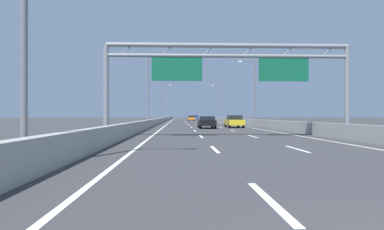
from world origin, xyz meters
TOP-DOWN VIEW (x-y plane):
  - ground_plane at (0.00, 100.00)m, footprint 260.00×260.00m
  - lane_dash_left_0 at (-1.80, 3.50)m, footprint 0.16×3.00m
  - lane_dash_left_1 at (-1.80, 12.50)m, footprint 0.16×3.00m
  - lane_dash_left_2 at (-1.80, 21.50)m, footprint 0.16×3.00m
  - lane_dash_left_3 at (-1.80, 30.50)m, footprint 0.16×3.00m
  - lane_dash_left_4 at (-1.80, 39.50)m, footprint 0.16×3.00m
  - lane_dash_left_5 at (-1.80, 48.50)m, footprint 0.16×3.00m
  - lane_dash_left_6 at (-1.80, 57.50)m, footprint 0.16×3.00m
  - lane_dash_left_7 at (-1.80, 66.50)m, footprint 0.16×3.00m
  - lane_dash_left_8 at (-1.80, 75.50)m, footprint 0.16×3.00m
  - lane_dash_left_9 at (-1.80, 84.50)m, footprint 0.16×3.00m
  - lane_dash_left_10 at (-1.80, 93.50)m, footprint 0.16×3.00m
  - lane_dash_left_11 at (-1.80, 102.50)m, footprint 0.16×3.00m
  - lane_dash_left_12 at (-1.80, 111.50)m, footprint 0.16×3.00m
  - lane_dash_left_13 at (-1.80, 120.50)m, footprint 0.16×3.00m
  - lane_dash_left_14 at (-1.80, 129.50)m, footprint 0.16×3.00m
  - lane_dash_left_15 at (-1.80, 138.50)m, footprint 0.16×3.00m
  - lane_dash_left_16 at (-1.80, 147.50)m, footprint 0.16×3.00m
  - lane_dash_left_17 at (-1.80, 156.50)m, footprint 0.16×3.00m
  - lane_dash_right_1 at (1.80, 12.50)m, footprint 0.16×3.00m
  - lane_dash_right_2 at (1.80, 21.50)m, footprint 0.16×3.00m
  - lane_dash_right_3 at (1.80, 30.50)m, footprint 0.16×3.00m
  - lane_dash_right_4 at (1.80, 39.50)m, footprint 0.16×3.00m
  - lane_dash_right_5 at (1.80, 48.50)m, footprint 0.16×3.00m
  - lane_dash_right_6 at (1.80, 57.50)m, footprint 0.16×3.00m
  - lane_dash_right_7 at (1.80, 66.50)m, footprint 0.16×3.00m
  - lane_dash_right_8 at (1.80, 75.50)m, footprint 0.16×3.00m
  - lane_dash_right_9 at (1.80, 84.50)m, footprint 0.16×3.00m
  - lane_dash_right_10 at (1.80, 93.50)m, footprint 0.16×3.00m
  - lane_dash_right_11 at (1.80, 102.50)m, footprint 0.16×3.00m
  - lane_dash_right_12 at (1.80, 111.50)m, footprint 0.16×3.00m
  - lane_dash_right_13 at (1.80, 120.50)m, footprint 0.16×3.00m
  - lane_dash_right_14 at (1.80, 129.50)m, footprint 0.16×3.00m
  - lane_dash_right_15 at (1.80, 138.50)m, footprint 0.16×3.00m
  - lane_dash_right_16 at (1.80, 147.50)m, footprint 0.16×3.00m
  - lane_dash_right_17 at (1.80, 156.50)m, footprint 0.16×3.00m
  - edge_line_left at (-5.25, 88.00)m, footprint 0.16×176.00m
  - edge_line_right at (5.25, 88.00)m, footprint 0.16×176.00m
  - barrier_left at (-6.90, 110.00)m, footprint 0.45×220.00m
  - barrier_right at (6.90, 110.00)m, footprint 0.45×220.00m
  - sign_gantry at (0.04, 20.85)m, footprint 16.76×0.36m
  - streetlamp_left_mid at (-7.47, 47.16)m, footprint 2.58×0.28m
  - streetlamp_right_mid at (7.47, 47.16)m, footprint 2.58×0.28m
  - streetlamp_left_far at (-7.47, 86.86)m, footprint 2.58×0.28m
  - streetlamp_right_far at (7.47, 86.86)m, footprint 2.58×0.28m
  - black_car at (-0.16, 36.86)m, footprint 1.83×4.57m
  - blue_car at (3.66, 135.85)m, footprint 1.81×4.27m
  - orange_car at (0.16, 92.28)m, footprint 1.82×4.53m
  - yellow_car at (3.40, 39.32)m, footprint 1.86×4.49m

SIDE VIEW (x-z plane):
  - ground_plane at x=0.00m, z-range 0.00..0.00m
  - lane_dash_left_0 at x=-1.80m, z-range 0.00..0.01m
  - lane_dash_left_1 at x=-1.80m, z-range 0.00..0.01m
  - lane_dash_left_2 at x=-1.80m, z-range 0.00..0.01m
  - lane_dash_left_3 at x=-1.80m, z-range 0.00..0.01m
  - lane_dash_left_4 at x=-1.80m, z-range 0.00..0.01m
  - lane_dash_left_5 at x=-1.80m, z-range 0.00..0.01m
  - lane_dash_left_6 at x=-1.80m, z-range 0.00..0.01m
  - lane_dash_left_7 at x=-1.80m, z-range 0.00..0.01m
  - lane_dash_left_8 at x=-1.80m, z-range 0.00..0.01m
  - lane_dash_left_9 at x=-1.80m, z-range 0.00..0.01m
  - lane_dash_left_10 at x=-1.80m, z-range 0.00..0.01m
  - lane_dash_left_11 at x=-1.80m, z-range 0.00..0.01m
  - lane_dash_left_12 at x=-1.80m, z-range 0.00..0.01m
  - lane_dash_left_13 at x=-1.80m, z-range 0.00..0.01m
  - lane_dash_left_14 at x=-1.80m, z-range 0.00..0.01m
  - lane_dash_left_15 at x=-1.80m, z-range 0.00..0.01m
  - lane_dash_left_16 at x=-1.80m, z-range 0.00..0.01m
  - lane_dash_left_17 at x=-1.80m, z-range 0.00..0.01m
  - lane_dash_right_1 at x=1.80m, z-range 0.00..0.01m
  - lane_dash_right_2 at x=1.80m, z-range 0.00..0.01m
  - lane_dash_right_3 at x=1.80m, z-range 0.00..0.01m
  - lane_dash_right_4 at x=1.80m, z-range 0.00..0.01m
  - lane_dash_right_5 at x=1.80m, z-range 0.00..0.01m
  - lane_dash_right_6 at x=1.80m, z-range 0.00..0.01m
  - lane_dash_right_7 at x=1.80m, z-range 0.00..0.01m
  - lane_dash_right_8 at x=1.80m, z-range 0.00..0.01m
  - lane_dash_right_9 at x=1.80m, z-range 0.00..0.01m
  - lane_dash_right_10 at x=1.80m, z-range 0.00..0.01m
  - lane_dash_right_11 at x=1.80m, z-range 0.00..0.01m
  - lane_dash_right_12 at x=1.80m, z-range 0.00..0.01m
  - lane_dash_right_13 at x=1.80m, z-range 0.00..0.01m
  - lane_dash_right_14 at x=1.80m, z-range 0.00..0.01m
  - lane_dash_right_15 at x=1.80m, z-range 0.00..0.01m
  - lane_dash_right_16 at x=1.80m, z-range 0.00..0.01m
  - lane_dash_right_17 at x=1.80m, z-range 0.00..0.01m
  - edge_line_left at x=-5.25m, z-range 0.00..0.01m
  - edge_line_right at x=5.25m, z-range 0.00..0.01m
  - barrier_left at x=-6.90m, z-range 0.00..0.95m
  - barrier_right at x=6.90m, z-range 0.00..0.95m
  - black_car at x=-0.16m, z-range 0.03..1.40m
  - orange_car at x=0.16m, z-range 0.03..1.47m
  - yellow_car at x=3.40m, z-range 0.01..1.49m
  - blue_car at x=3.66m, z-range 0.03..1.51m
  - sign_gantry at x=0.04m, z-range 1.65..8.01m
  - streetlamp_left_mid at x=-7.47m, z-range 0.65..10.15m
  - streetlamp_right_mid at x=7.47m, z-range 0.65..10.15m
  - streetlamp_left_far at x=-7.47m, z-range 0.65..10.15m
  - streetlamp_right_far at x=7.47m, z-range 0.65..10.15m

